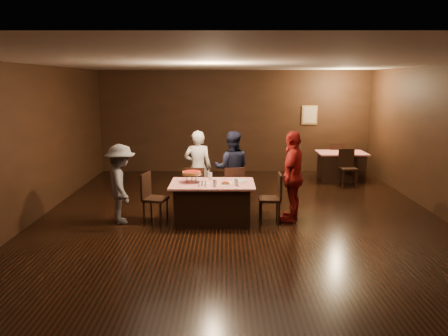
{
  "coord_description": "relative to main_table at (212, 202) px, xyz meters",
  "views": [
    {
      "loc": [
        -0.31,
        -7.97,
        2.67
      ],
      "look_at": [
        -0.32,
        0.45,
        1.0
      ],
      "focal_mm": 35.0,
      "sensor_mm": 36.0,
      "label": 1
    }
  ],
  "objects": [
    {
      "name": "room",
      "position": [
        0.54,
        -0.14,
        1.75
      ],
      "size": [
        10.0,
        10.04,
        3.02
      ],
      "color": "black",
      "rests_on": "ground"
    },
    {
      "name": "main_table",
      "position": [
        0.0,
        0.0,
        0.0
      ],
      "size": [
        1.6,
        1.0,
        0.77
      ],
      "primitive_type": "cube",
      "color": "#A90B0E",
      "rests_on": "ground"
    },
    {
      "name": "back_table",
      "position": [
        3.44,
        3.69,
        0.0
      ],
      "size": [
        1.3,
        0.9,
        0.77
      ],
      "primitive_type": "cube",
      "color": "red",
      "rests_on": "ground"
    },
    {
      "name": "chair_far_left",
      "position": [
        -0.4,
        0.75,
        0.09
      ],
      "size": [
        0.44,
        0.44,
        0.95
      ],
      "primitive_type": "cube",
      "rotation": [
        0.0,
        0.0,
        3.2
      ],
      "color": "black",
      "rests_on": "ground"
    },
    {
      "name": "chair_far_right",
      "position": [
        0.4,
        0.75,
        0.09
      ],
      "size": [
        0.5,
        0.5,
        0.95
      ],
      "primitive_type": "cube",
      "rotation": [
        0.0,
        0.0,
        3.35
      ],
      "color": "black",
      "rests_on": "ground"
    },
    {
      "name": "chair_end_left",
      "position": [
        -1.1,
        -0.0,
        0.09
      ],
      "size": [
        0.51,
        0.51,
        0.95
      ],
      "primitive_type": "cube",
      "rotation": [
        0.0,
        0.0,
        1.32
      ],
      "color": "black",
      "rests_on": "ground"
    },
    {
      "name": "chair_end_right",
      "position": [
        1.1,
        -0.0,
        0.09
      ],
      "size": [
        0.42,
        0.42,
        0.95
      ],
      "primitive_type": "cube",
      "rotation": [
        0.0,
        0.0,
        -1.57
      ],
      "color": "black",
      "rests_on": "ground"
    },
    {
      "name": "chair_back_near",
      "position": [
        3.44,
        2.99,
        0.09
      ],
      "size": [
        0.44,
        0.44,
        0.95
      ],
      "primitive_type": "cube",
      "rotation": [
        0.0,
        0.0,
        0.05
      ],
      "color": "black",
      "rests_on": "ground"
    },
    {
      "name": "chair_back_far",
      "position": [
        3.44,
        4.29,
        0.09
      ],
      "size": [
        0.46,
        0.46,
        0.95
      ],
      "primitive_type": "cube",
      "rotation": [
        0.0,
        0.0,
        3.03
      ],
      "color": "black",
      "rests_on": "ground"
    },
    {
      "name": "diner_white_jacket",
      "position": [
        -0.35,
        1.23,
        0.43
      ],
      "size": [
        0.6,
        0.4,
        1.64
      ],
      "primitive_type": "imported",
      "rotation": [
        0.0,
        0.0,
        3.12
      ],
      "color": "white",
      "rests_on": "ground"
    },
    {
      "name": "diner_navy_hoodie",
      "position": [
        0.39,
        1.22,
        0.43
      ],
      "size": [
        0.82,
        0.65,
        1.62
      ],
      "primitive_type": "imported",
      "rotation": [
        0.0,
        0.0,
        3.09
      ],
      "color": "#181B33",
      "rests_on": "ground"
    },
    {
      "name": "diner_grey_knit",
      "position": [
        -1.74,
        -0.06,
        0.37
      ],
      "size": [
        0.87,
        1.12,
        1.52
      ],
      "primitive_type": "imported",
      "rotation": [
        0.0,
        0.0,
        1.93
      ],
      "color": "slate",
      "rests_on": "ground"
    },
    {
      "name": "diner_red_shirt",
      "position": [
        1.55,
        0.08,
        0.5
      ],
      "size": [
        0.78,
        1.12,
        1.76
      ],
      "primitive_type": "imported",
      "rotation": [
        0.0,
        0.0,
        -1.94
      ],
      "color": "#A61C18",
      "rests_on": "ground"
    },
    {
      "name": "pizza_stand",
      "position": [
        -0.4,
        0.05,
        0.57
      ],
      "size": [
        0.38,
        0.38,
        0.22
      ],
      "color": "black",
      "rests_on": "main_table"
    },
    {
      "name": "plate_with_slice",
      "position": [
        0.25,
        -0.18,
        0.41
      ],
      "size": [
        0.25,
        0.25,
        0.06
      ],
      "color": "white",
      "rests_on": "main_table"
    },
    {
      "name": "plate_empty",
      "position": [
        0.55,
        0.15,
        0.39
      ],
      "size": [
        0.25,
        0.25,
        0.01
      ],
      "primitive_type": "cylinder",
      "color": "white",
      "rests_on": "main_table"
    },
    {
      "name": "glass_front_left",
      "position": [
        0.05,
        -0.3,
        0.46
      ],
      "size": [
        0.08,
        0.08,
        0.14
      ],
      "primitive_type": "cylinder",
      "color": "silver",
      "rests_on": "main_table"
    },
    {
      "name": "glass_front_right",
      "position": [
        0.45,
        -0.25,
        0.46
      ],
      "size": [
        0.08,
        0.08,
        0.14
      ],
      "primitive_type": "cylinder",
      "color": "silver",
      "rests_on": "main_table"
    },
    {
      "name": "glass_back",
      "position": [
        -0.05,
        0.3,
        0.46
      ],
      "size": [
        0.08,
        0.08,
        0.14
      ],
      "primitive_type": "cylinder",
      "color": "silver",
      "rests_on": "main_table"
    },
    {
      "name": "condiments",
      "position": [
        -0.18,
        -0.28,
        0.43
      ],
      "size": [
        0.17,
        0.1,
        0.09
      ],
      "color": "silver",
      "rests_on": "main_table"
    },
    {
      "name": "napkin_center",
      "position": [
        0.3,
        -0.0,
        0.39
      ],
      "size": [
        0.19,
        0.19,
        0.01
      ],
      "primitive_type": "cube",
      "rotation": [
        0.0,
        0.0,
        0.21
      ],
      "color": "white",
      "rests_on": "main_table"
    },
    {
      "name": "napkin_left",
      "position": [
        -0.15,
        -0.05,
        0.39
      ],
      "size": [
        0.21,
        0.21,
        0.01
      ],
      "primitive_type": "cube",
      "rotation": [
        0.0,
        0.0,
        -0.35
      ],
      "color": "white",
      "rests_on": "main_table"
    }
  ]
}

